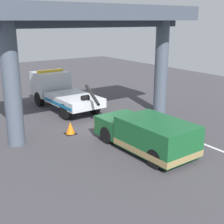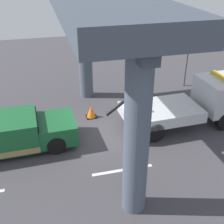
% 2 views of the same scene
% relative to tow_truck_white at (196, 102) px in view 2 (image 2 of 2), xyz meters
% --- Properties ---
extents(ground_plane, '(60.00, 40.00, 0.10)m').
position_rel_tow_truck_white_xyz_m(ground_plane, '(-4.73, -0.02, -1.25)').
color(ground_plane, '#423F44').
extents(lane_stripe_mid, '(2.60, 0.16, 0.01)m').
position_rel_tow_truck_white_xyz_m(lane_stripe_mid, '(-4.73, -2.82, -1.20)').
color(lane_stripe_mid, silver).
rests_on(lane_stripe_mid, ground).
extents(tow_truck_white, '(7.28, 2.57, 2.46)m').
position_rel_tow_truck_white_xyz_m(tow_truck_white, '(0.00, 0.00, 0.00)').
color(tow_truck_white, silver).
rests_on(tow_truck_white, ground).
extents(towed_van_green, '(5.26, 2.35, 1.58)m').
position_rel_tow_truck_white_xyz_m(towed_van_green, '(-9.16, -0.03, -0.42)').
color(towed_van_green, '#195B2D').
rests_on(towed_van_green, ground).
extents(overpass_structure, '(3.60, 11.49, 6.61)m').
position_rel_tow_truck_white_xyz_m(overpass_structure, '(-4.90, -0.02, 4.36)').
color(overpass_structure, '#4C5666').
rests_on(overpass_structure, ground).
extents(traffic_light_near, '(0.39, 0.32, 4.23)m').
position_rel_tow_truck_white_xyz_m(traffic_light_near, '(1.79, 4.58, 1.89)').
color(traffic_light_near, '#515456').
rests_on(traffic_light_near, ground).
extents(traffic_cone_orange, '(0.56, 0.56, 0.67)m').
position_rel_tow_truck_white_xyz_m(traffic_cone_orange, '(-5.15, 1.90, -0.88)').
color(traffic_cone_orange, orange).
rests_on(traffic_cone_orange, ground).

